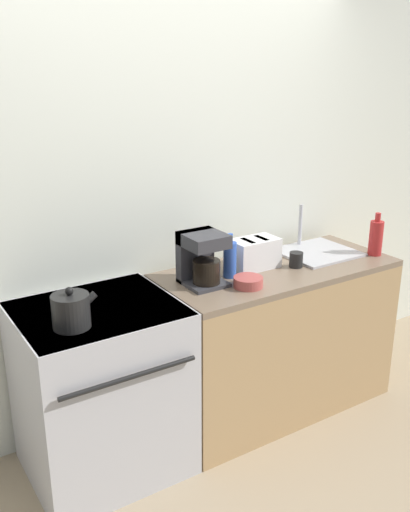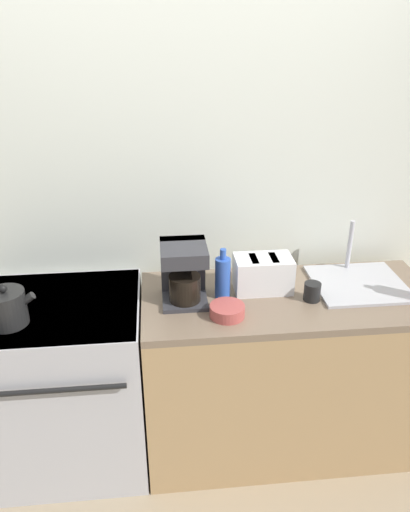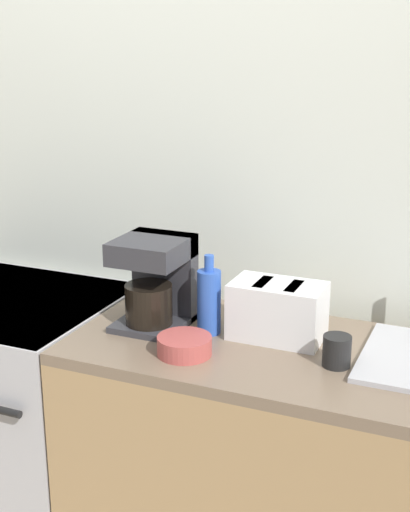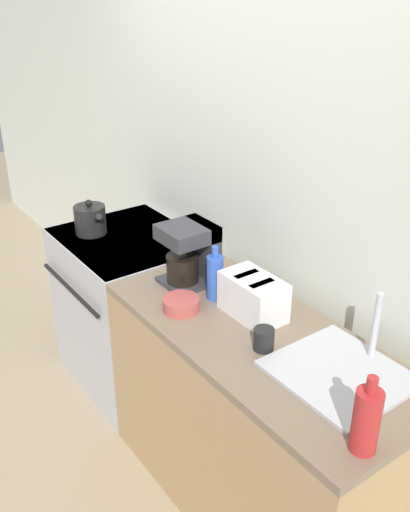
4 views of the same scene
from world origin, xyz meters
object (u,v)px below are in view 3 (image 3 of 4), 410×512
bowl (184,345)px  cup_black (337,351)px  coffee_maker (157,279)px  stove (12,411)px  toaster (277,311)px  bottle_blue (209,301)px

bowl → cup_black: bearing=13.2°
cup_black → coffee_maker: bearing=172.3°
stove → toaster: size_ratio=3.30×
bottle_blue → coffee_maker: bearing=178.9°
bottle_blue → cup_black: size_ratio=2.81×
coffee_maker → bottle_blue: 0.19m
coffee_maker → bottle_blue: size_ratio=1.14×
stove → toaster: bearing=2.8°
toaster → bottle_blue: (-0.21, -0.05, 0.02)m
cup_black → bottle_blue: bearing=169.5°
coffee_maker → stove: bearing=-179.5°
stove → coffee_maker: (0.62, 0.01, 0.60)m
coffee_maker → bottle_blue: (0.18, -0.00, -0.04)m
coffee_maker → bowl: size_ratio=1.80×
toaster → cup_black: toaster is taller
toaster → cup_black: size_ratio=3.12×
stove → coffee_maker: bearing=0.5°
stove → coffee_maker: 0.86m
cup_black → toaster: bearing=149.9°
bottle_blue → toaster: bearing=12.7°
toaster → bowl: 0.31m
bottle_blue → cup_black: bottle_blue is taller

